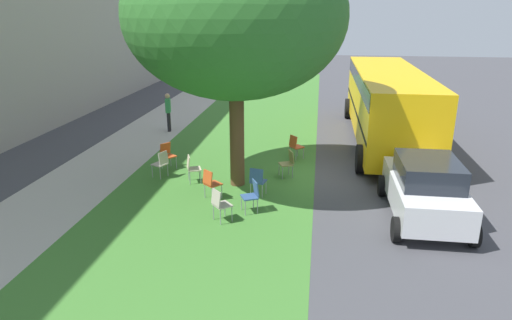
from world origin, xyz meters
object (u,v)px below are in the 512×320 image
(chair_1, at_px, (257,180))
(pedestrian_0, at_px, (168,111))
(street_tree, at_px, (235,17))
(chair_3, at_px, (167,154))
(chair_4, at_px, (161,162))
(chair_0, at_px, (211,182))
(school_bus, at_px, (387,99))
(parked_car, at_px, (425,188))
(chair_2, at_px, (220,203))
(chair_7, at_px, (252,194))
(chair_5, at_px, (295,145))
(chair_8, at_px, (288,162))
(chair_6, at_px, (192,167))

(chair_1, distance_m, pedestrian_0, 8.36)
(street_tree, bearing_deg, chair_3, 66.50)
(chair_4, distance_m, pedestrian_0, 5.89)
(chair_0, bearing_deg, school_bus, -39.65)
(chair_0, bearing_deg, parked_car, -94.87)
(chair_4, bearing_deg, chair_2, -138.44)
(chair_7, bearing_deg, street_tree, 20.92)
(chair_7, bearing_deg, chair_2, 133.80)
(chair_7, distance_m, school_bus, 8.81)
(chair_3, bearing_deg, chair_4, -174.43)
(chair_2, bearing_deg, school_bus, -31.77)
(chair_0, xyz_separation_m, pedestrian_0, (7.14, 3.59, 0.41))
(chair_5, distance_m, chair_7, 4.79)
(chair_5, bearing_deg, pedestrian_0, 61.46)
(street_tree, relative_size, chair_7, 8.32)
(chair_0, height_order, chair_2, same)
(chair_2, distance_m, chair_8, 3.81)
(school_bus, bearing_deg, chair_6, 130.77)
(chair_2, distance_m, chair_5, 5.64)
(street_tree, height_order, parked_car, street_tree)
(chair_6, bearing_deg, school_bus, -49.23)
(street_tree, height_order, chair_2, street_tree)
(chair_6, distance_m, pedestrian_0, 6.55)
(chair_2, bearing_deg, parked_car, -80.09)
(chair_3, distance_m, parked_car, 8.35)
(chair_1, distance_m, chair_8, 1.90)
(parked_car, bearing_deg, chair_6, 75.81)
(chair_6, relative_size, school_bus, 0.08)
(chair_4, distance_m, chair_8, 4.10)
(chair_0, distance_m, chair_6, 1.48)
(chair_6, relative_size, parked_car, 0.24)
(chair_8, bearing_deg, chair_4, 98.77)
(school_bus, bearing_deg, parked_car, -179.29)
(street_tree, bearing_deg, pedestrian_0, 35.02)
(chair_1, height_order, chair_3, same)
(chair_0, relative_size, chair_1, 1.00)
(chair_0, bearing_deg, chair_7, -118.57)
(street_tree, distance_m, pedestrian_0, 8.28)
(chair_2, relative_size, chair_6, 1.00)
(chair_0, height_order, chair_4, same)
(chair_8, relative_size, school_bus, 0.08)
(chair_4, bearing_deg, chair_5, -58.93)
(chair_4, distance_m, parked_car, 8.01)
(chair_0, bearing_deg, pedestrian_0, 26.67)
(chair_0, relative_size, chair_6, 1.00)
(chair_2, xyz_separation_m, chair_8, (3.51, -1.49, 0.00))
(chair_6, distance_m, chair_8, 3.08)
(chair_2, height_order, chair_6, same)
(chair_4, height_order, chair_8, same)
(parked_car, distance_m, pedestrian_0, 12.07)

